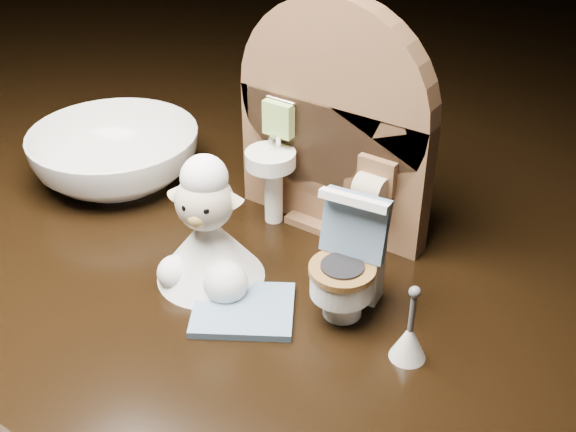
% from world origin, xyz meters
% --- Properties ---
extents(backdrop_panel, '(0.13, 0.05, 0.15)m').
position_xyz_m(backdrop_panel, '(-0.00, 0.06, 0.07)').
color(backdrop_panel, brown).
rests_on(backdrop_panel, ground).
extents(toy_toilet, '(0.04, 0.05, 0.07)m').
position_xyz_m(toy_toilet, '(0.05, -0.00, 0.03)').
color(toy_toilet, white).
rests_on(toy_toilet, ground).
extents(bath_mat, '(0.07, 0.07, 0.00)m').
position_xyz_m(bath_mat, '(0.01, -0.04, 0.00)').
color(bath_mat, slate).
rests_on(bath_mat, ground).
extents(toilet_brush, '(0.02, 0.02, 0.05)m').
position_xyz_m(toilet_brush, '(0.10, -0.02, 0.01)').
color(toilet_brush, white).
rests_on(toilet_brush, ground).
extents(plush_lamb, '(0.06, 0.06, 0.08)m').
position_xyz_m(plush_lamb, '(-0.03, -0.03, 0.03)').
color(plush_lamb, white).
rests_on(plush_lamb, ground).
extents(ceramic_bowl, '(0.12, 0.12, 0.04)m').
position_xyz_m(ceramic_bowl, '(-0.16, 0.03, 0.02)').
color(ceramic_bowl, white).
rests_on(ceramic_bowl, ground).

